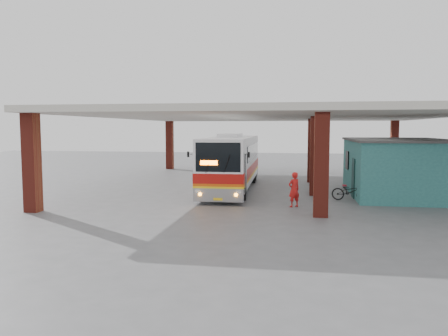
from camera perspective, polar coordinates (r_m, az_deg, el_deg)
ground at (r=21.84m, az=4.16°, el=-4.53°), size 90.00×90.00×0.00m
brick_columns at (r=26.48m, az=8.30°, el=1.87°), size 20.10×21.60×4.35m
canopy_roof at (r=27.98m, az=6.52°, el=6.82°), size 21.00×23.00×0.30m
shop_building at (r=26.10m, az=21.66°, el=0.16°), size 5.20×8.20×3.11m
coach_bus at (r=26.27m, az=1.07°, el=0.82°), size 2.81×11.71×3.39m
motorcycle at (r=23.13m, az=16.17°, el=-2.95°), size 1.98×1.15×0.98m
pedestrian at (r=20.74m, az=9.13°, el=-2.80°), size 0.72×0.68×1.65m
red_chair at (r=27.65m, az=15.90°, el=-1.93°), size 0.46×0.46×0.77m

